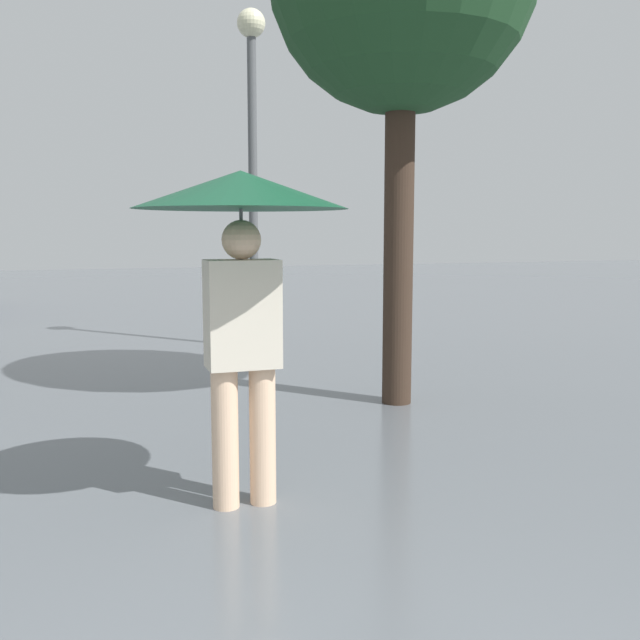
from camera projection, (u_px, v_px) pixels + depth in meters
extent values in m
cylinder|color=beige|center=(225.00, 439.00, 4.09)|extent=(0.15, 0.15, 0.82)
cylinder|color=beige|center=(263.00, 435.00, 4.16)|extent=(0.15, 0.15, 0.82)
cube|color=beige|center=(242.00, 314.00, 4.04)|extent=(0.41, 0.24, 0.62)
sphere|color=beige|center=(241.00, 240.00, 3.99)|extent=(0.22, 0.22, 0.22)
cylinder|color=#515456|center=(242.00, 267.00, 4.01)|extent=(0.02, 0.02, 0.65)
cone|color=#14472D|center=(241.00, 190.00, 3.95)|extent=(1.21, 1.21, 0.21)
cylinder|color=#38281E|center=(399.00, 233.00, 6.46)|extent=(0.27, 0.27, 3.15)
cylinder|color=#515456|center=(253.00, 194.00, 9.55)|extent=(0.12, 0.12, 4.16)
sphere|color=beige|center=(251.00, 23.00, 9.28)|extent=(0.37, 0.37, 0.37)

